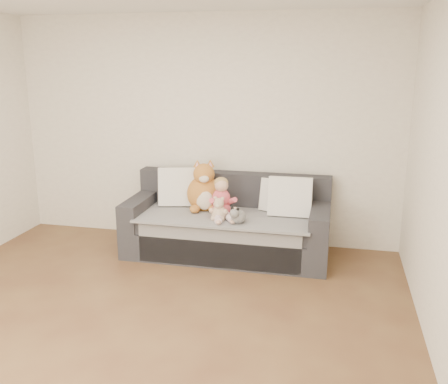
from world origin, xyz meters
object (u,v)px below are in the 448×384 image
Objects in this scene: toddler at (222,200)px; plush_cat at (204,191)px; teddy_bear at (219,210)px; sippy_cup at (223,213)px; sofa at (228,226)px.

plush_cat reaches higher than toddler.
plush_cat reaches higher than teddy_bear.
toddler is 4.11× the size of sippy_cup.
sofa is 0.47m from plush_cat.
sofa is 8.62× the size of teddy_bear.
plush_cat is 0.43m from teddy_bear.
teddy_bear is 2.41× the size of sippy_cup.
teddy_bear reaches higher than sippy_cup.
sippy_cup is at bearing -81.08° from toddler.
plush_cat is 2.31× the size of teddy_bear.
sofa is 5.06× the size of toddler.
plush_cat is (-0.25, 0.22, 0.04)m from toddler.
sofa is 3.74× the size of plush_cat.
sofa is 20.79× the size of sippy_cup.
sofa is 0.39m from teddy_bear.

